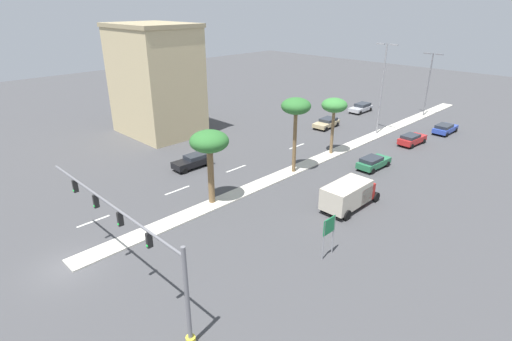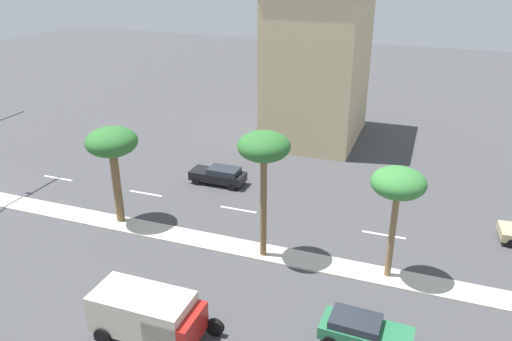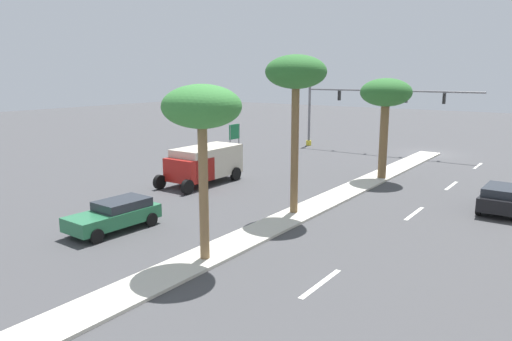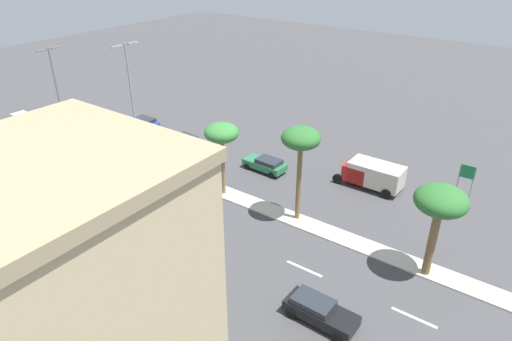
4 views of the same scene
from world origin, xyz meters
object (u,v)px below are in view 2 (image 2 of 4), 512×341
object	(u,v)px
commercial_building	(318,66)
palm_tree_far	(112,145)
palm_tree_inboard	(398,185)
sedan_black_inboard	(219,175)
box_truck	(152,315)
sedan_green_outboard	(364,330)
palm_tree_leading	(264,150)

from	to	relation	value
commercial_building	palm_tree_far	world-z (taller)	commercial_building
palm_tree_inboard	sedan_black_inboard	world-z (taller)	palm_tree_inboard
sedan_black_inboard	box_truck	size ratio (longest dim) A/B	0.74
palm_tree_inboard	sedan_black_inboard	xyz separation A→B (m)	(-8.21, -14.14, -5.02)
palm_tree_far	sedan_green_outboard	size ratio (longest dim) A/B	1.54
commercial_building	palm_tree_inboard	world-z (taller)	commercial_building
palm_tree_far	sedan_green_outboard	bearing A→B (deg)	70.89
sedan_black_inboard	palm_tree_inboard	bearing A→B (deg)	59.86
commercial_building	sedan_green_outboard	xyz separation A→B (m)	(27.59, 9.16, -6.44)
commercial_building	palm_tree_inboard	distance (m)	23.82
palm_tree_far	palm_tree_inboard	xyz separation A→B (m)	(0.23, 18.02, 0.12)
commercial_building	sedan_black_inboard	size ratio (longest dim) A/B	3.22
sedan_green_outboard	box_truck	distance (m)	10.05
sedan_black_inboard	box_truck	distance (m)	17.63
palm_tree_far	sedan_black_inboard	distance (m)	10.13
palm_tree_leading	box_truck	world-z (taller)	palm_tree_leading
sedan_black_inboard	palm_tree_leading	bearing A→B (deg)	38.03
commercial_building	sedan_green_outboard	size ratio (longest dim) A/B	3.30
sedan_black_inboard	sedan_green_outboard	bearing A→B (deg)	44.18
palm_tree_leading	sedan_green_outboard	xyz separation A→B (m)	(5.43, 6.91, -6.21)
box_truck	palm_tree_inboard	bearing A→B (deg)	131.70
sedan_green_outboard	palm_tree_leading	bearing A→B (deg)	-128.15
palm_tree_far	palm_tree_leading	size ratio (longest dim) A/B	0.85
box_truck	commercial_building	bearing A→B (deg)	179.27
commercial_building	sedan_black_inboard	xyz separation A→B (m)	(13.53, -4.51, -6.41)
commercial_building	sedan_green_outboard	bearing A→B (deg)	18.36
palm_tree_leading	sedan_green_outboard	distance (m)	10.77
palm_tree_far	sedan_green_outboard	distance (m)	19.21
palm_tree_leading	box_truck	xyz separation A→B (m)	(8.51, -2.63, -5.63)
commercial_building	palm_tree_far	bearing A→B (deg)	-21.30
palm_tree_far	sedan_green_outboard	world-z (taller)	palm_tree_far
commercial_building	palm_tree_leading	world-z (taller)	commercial_building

